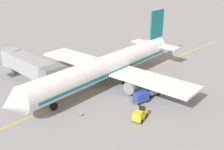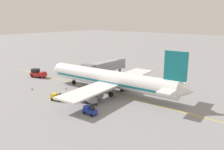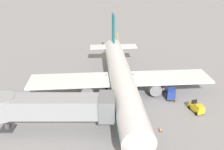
% 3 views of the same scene
% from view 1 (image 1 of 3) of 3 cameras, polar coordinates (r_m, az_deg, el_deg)
% --- Properties ---
extents(ground_plane, '(400.00, 400.00, 0.00)m').
position_cam_1_polar(ground_plane, '(46.20, 0.58, -1.58)').
color(ground_plane, gray).
extents(gate_lead_in_line, '(0.24, 80.00, 0.01)m').
position_cam_1_polar(gate_lead_in_line, '(46.20, 0.58, -1.58)').
color(gate_lead_in_line, gold).
rests_on(gate_lead_in_line, ground).
extents(parked_airliner, '(30.32, 37.35, 10.63)m').
position_cam_1_polar(parked_airliner, '(44.39, -0.85, 1.84)').
color(parked_airliner, white).
rests_on(parked_airliner, ground).
extents(jet_bridge, '(15.86, 3.50, 4.98)m').
position_cam_1_polar(jet_bridge, '(46.13, -17.08, 1.99)').
color(jet_bridge, '#93999E').
rests_on(jet_bridge, ground).
extents(baggage_tug_lead, '(1.32, 2.52, 1.62)m').
position_cam_1_polar(baggage_tug_lead, '(42.57, 15.30, -3.51)').
color(baggage_tug_lead, '#1E339E').
rests_on(baggage_tug_lead, ground).
extents(baggage_tug_trailing, '(1.90, 2.74, 1.62)m').
position_cam_1_polar(baggage_tug_trailing, '(35.28, 5.89, -8.37)').
color(baggage_tug_trailing, gold).
rests_on(baggage_tug_trailing, ground).
extents(baggage_cart_front, '(1.73, 2.98, 1.58)m').
position_cam_1_polar(baggage_cart_front, '(39.42, 6.19, -4.55)').
color(baggage_cart_front, '#4C4C51').
rests_on(baggage_cart_front, ground).
extents(baggage_cart_second_in_train, '(1.73, 2.98, 1.58)m').
position_cam_1_polar(baggage_cart_second_in_train, '(41.75, 8.59, -3.10)').
color(baggage_cart_second_in_train, '#4C4C51').
rests_on(baggage_cart_second_in_train, ground).
extents(ground_crew_wing_walker, '(0.67, 0.45, 1.69)m').
position_cam_1_polar(ground_crew_wing_walker, '(41.99, 3.82, -2.73)').
color(ground_crew_wing_walker, '#232328').
rests_on(ground_crew_wing_walker, ground).
extents(safety_cone_nose_right, '(0.36, 0.36, 0.59)m').
position_cam_1_polar(safety_cone_nose_right, '(36.46, -6.42, -8.08)').
color(safety_cone_nose_right, black).
rests_on(safety_cone_nose_right, ground).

